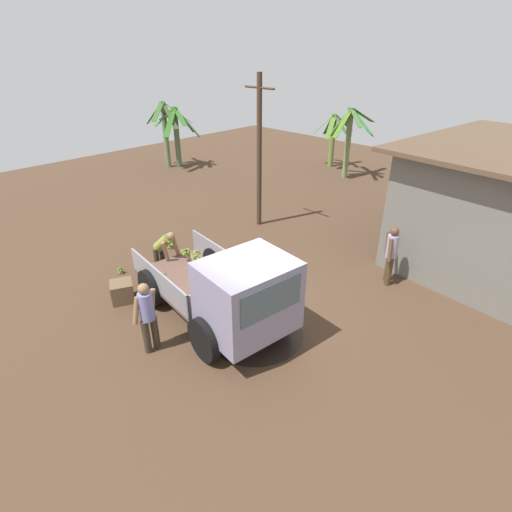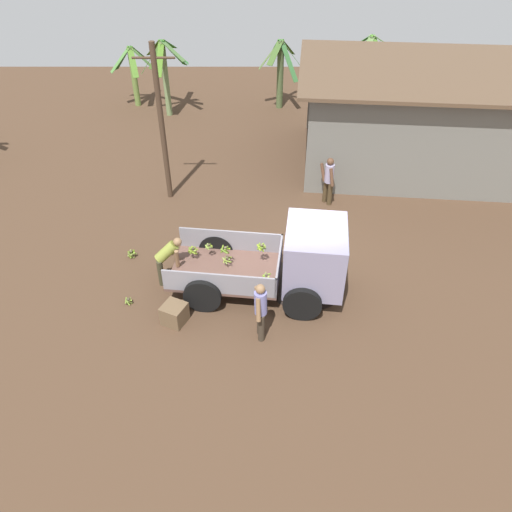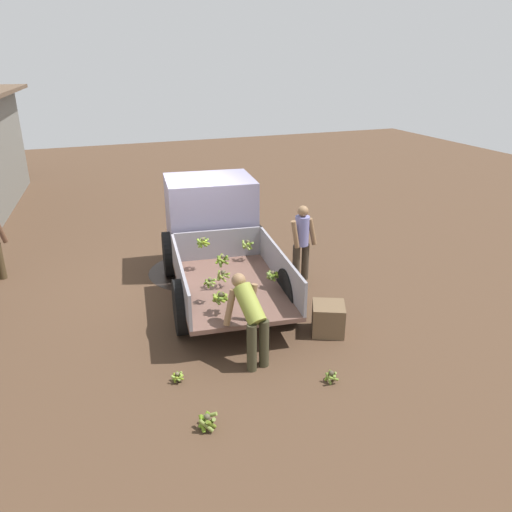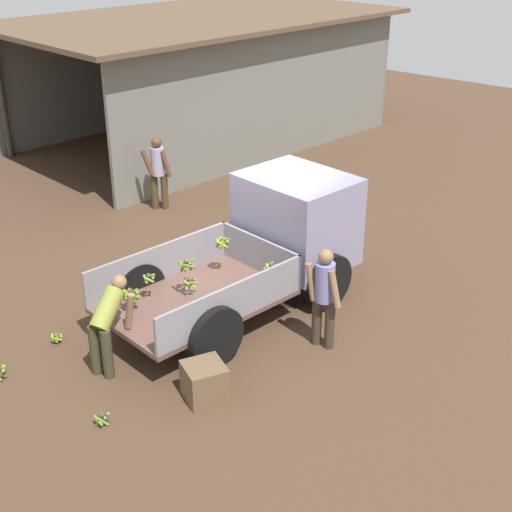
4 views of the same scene
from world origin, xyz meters
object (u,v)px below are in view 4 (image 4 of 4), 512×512
at_px(cargo_truck, 278,236).
at_px(wooden_crate_0, 205,382).
at_px(person_foreground_visitor, 324,294).
at_px(banana_bunch_on_ground_2, 102,418).
at_px(banana_bunch_on_ground_0, 57,337).
at_px(person_bystander_near_shed, 158,170).
at_px(person_worker_loading, 108,320).

bearing_deg(cargo_truck, wooden_crate_0, -152.90).
bearing_deg(person_foreground_visitor, banana_bunch_on_ground_2, -24.93).
bearing_deg(banana_bunch_on_ground_0, cargo_truck, -24.79).
xyz_separation_m(cargo_truck, wooden_crate_0, (-3.03, -1.12, -0.82)).
distance_m(person_bystander_near_shed, wooden_crate_0, 7.09).
bearing_deg(wooden_crate_0, person_worker_loading, 102.68).
bearing_deg(person_bystander_near_shed, banana_bunch_on_ground_0, -4.65).
bearing_deg(person_worker_loading, banana_bunch_on_ground_0, 83.49).
relative_size(person_worker_loading, person_bystander_near_shed, 0.83).
distance_m(cargo_truck, banana_bunch_on_ground_0, 3.98).
height_order(banana_bunch_on_ground_0, banana_bunch_on_ground_2, banana_bunch_on_ground_2).
height_order(cargo_truck, person_bystander_near_shed, cargo_truck).
xyz_separation_m(person_bystander_near_shed, banana_bunch_on_ground_2, (-5.67, -4.89, -0.81)).
height_order(cargo_truck, wooden_crate_0, cargo_truck).
bearing_deg(banana_bunch_on_ground_0, wooden_crate_0, -80.28).
xyz_separation_m(cargo_truck, person_worker_loading, (-3.38, 0.43, -0.27)).
height_order(cargo_truck, person_worker_loading, cargo_truck).
relative_size(cargo_truck, person_foreground_visitor, 2.83).
bearing_deg(cargo_truck, person_worker_loading, 179.59).
height_order(person_worker_loading, person_bystander_near_shed, person_bystander_near_shed).
height_order(person_worker_loading, banana_bunch_on_ground_2, person_worker_loading).
xyz_separation_m(cargo_truck, person_foreground_visitor, (-0.92, -1.61, -0.17)).
relative_size(cargo_truck, banana_bunch_on_ground_0, 22.81).
relative_size(person_worker_loading, wooden_crate_0, 2.55).
relative_size(person_worker_loading, banana_bunch_on_ground_2, 7.09).
height_order(banana_bunch_on_ground_2, wooden_crate_0, wooden_crate_0).
bearing_deg(banana_bunch_on_ground_2, wooden_crate_0, -26.32).
height_order(person_bystander_near_shed, banana_bunch_on_ground_2, person_bystander_near_shed).
xyz_separation_m(person_foreground_visitor, banana_bunch_on_ground_0, (-2.58, 3.23, -0.82)).
relative_size(banana_bunch_on_ground_0, wooden_crate_0, 0.38).
bearing_deg(person_worker_loading, banana_bunch_on_ground_2, -147.83).
relative_size(person_foreground_visitor, banana_bunch_on_ground_0, 8.06).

